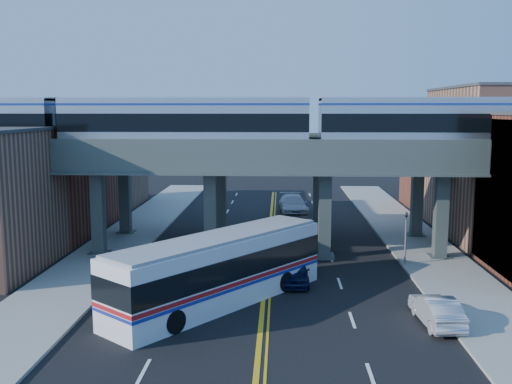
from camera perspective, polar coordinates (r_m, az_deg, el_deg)
ground at (r=32.89m, az=0.79°, el=-10.07°), size 120.00×120.00×0.00m
sidewalk_west at (r=44.24m, az=-13.94°, el=-5.41°), size 5.00×70.00×0.16m
sidewalk_east at (r=43.77m, az=16.50°, el=-5.65°), size 5.00×70.00×0.16m
building_west_b at (r=51.27m, az=-19.79°, el=2.35°), size 8.00×14.00×11.00m
building_west_c at (r=63.58m, az=-15.32°, el=2.23°), size 8.00×10.00×8.00m
building_east_b at (r=50.57m, az=22.86°, el=2.68°), size 8.00×14.00×12.00m
building_east_c at (r=63.00m, az=18.70°, el=2.49°), size 8.00×10.00×9.00m
mural_panel at (r=38.17m, az=23.40°, el=-0.85°), size 0.10×9.50×9.50m
elevated_viaduct_near at (r=39.41m, az=1.15°, el=2.61°), size 52.00×3.60×7.40m
elevated_viaduct_far at (r=46.38m, az=1.36°, el=3.46°), size 52.00×3.60×7.40m
transit_train at (r=39.76m, az=-7.04°, el=6.92°), size 52.01×3.26×3.81m
stop_sign at (r=35.28m, az=1.43°, el=-5.83°), size 0.76×0.09×2.63m
traffic_signal at (r=38.96m, az=14.75°, el=-3.93°), size 0.15×0.18×4.10m
transit_bus at (r=30.81m, az=-3.64°, el=-7.80°), size 11.02×12.70×3.56m
car_lane_a at (r=34.66m, az=3.90°, el=-7.84°), size 1.93×4.45×1.49m
car_lane_b at (r=44.89m, az=4.66°, el=-3.97°), size 1.84×5.21×1.71m
car_lane_c at (r=44.44m, az=3.59°, el=-4.04°), size 3.41×6.60×1.78m
car_lane_d at (r=56.92m, az=3.73°, el=-1.28°), size 3.12×6.60×1.86m
car_parked_curb at (r=29.50m, az=17.60°, el=-11.18°), size 1.84×4.47×1.44m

